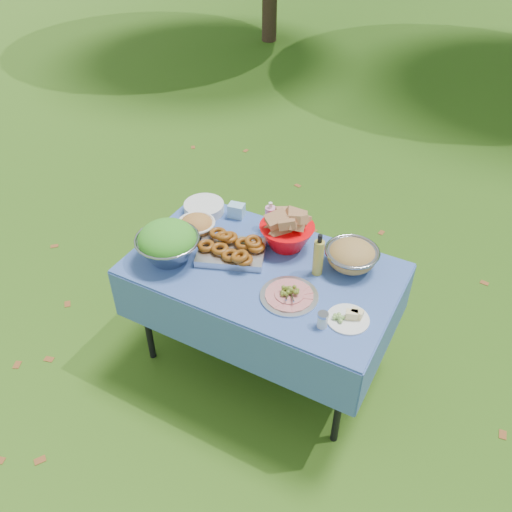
{
  "coord_description": "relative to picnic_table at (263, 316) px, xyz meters",
  "views": [
    {
      "loc": [
        1.04,
        -2.0,
        2.7
      ],
      "look_at": [
        -0.04,
        0.0,
        0.82
      ],
      "focal_mm": 38.0,
      "sensor_mm": 36.0,
      "label": 1
    }
  ],
  "objects": [
    {
      "name": "ground",
      "position": [
        0.0,
        0.0,
        -0.38
      ],
      "size": [
        80.0,
        80.0,
        0.0
      ],
      "primitive_type": "plane",
      "color": "#183B0A",
      "rests_on": "ground"
    },
    {
      "name": "picnic_table",
      "position": [
        0.0,
        0.0,
        0.0
      ],
      "size": [
        1.46,
        0.86,
        0.76
      ],
      "primitive_type": "cube",
      "color": "#7197D9",
      "rests_on": "ground"
    },
    {
      "name": "salad_bowl",
      "position": [
        -0.49,
        -0.19,
        0.5
      ],
      "size": [
        0.39,
        0.39,
        0.23
      ],
      "primitive_type": null,
      "rotation": [
        0.0,
        0.0,
        0.1
      ],
      "color": "#96999F",
      "rests_on": "picnic_table"
    },
    {
      "name": "pasta_bowl_white",
      "position": [
        -0.49,
        0.09,
        0.44
      ],
      "size": [
        0.25,
        0.25,
        0.12
      ],
      "primitive_type": null,
      "rotation": [
        0.0,
        0.0,
        0.19
      ],
      "color": "white",
      "rests_on": "picnic_table"
    },
    {
      "name": "plate_stack",
      "position": [
        -0.57,
        0.3,
        0.41
      ],
      "size": [
        0.28,
        0.28,
        0.06
      ],
      "primitive_type": "cylinder",
      "rotation": [
        0.0,
        0.0,
        0.14
      ],
      "color": "white",
      "rests_on": "picnic_table"
    },
    {
      "name": "wipes_box",
      "position": [
        -0.37,
        0.35,
        0.42
      ],
      "size": [
        0.11,
        0.08,
        0.09
      ],
      "primitive_type": "cube",
      "rotation": [
        0.0,
        0.0,
        0.16
      ],
      "color": "#9CD5F2",
      "rests_on": "picnic_table"
    },
    {
      "name": "sanitizer_bottle",
      "position": [
        -0.13,
        0.34,
        0.47
      ],
      "size": [
        0.07,
        0.07,
        0.18
      ],
      "primitive_type": "cylinder",
      "rotation": [
        0.0,
        0.0,
        -0.1
      ],
      "color": "pink",
      "rests_on": "picnic_table"
    },
    {
      "name": "bread_bowl",
      "position": [
        0.03,
        0.24,
        0.49
      ],
      "size": [
        0.33,
        0.33,
        0.21
      ],
      "primitive_type": null,
      "rotation": [
        0.0,
        0.0,
        -0.07
      ],
      "color": "#F9050B",
      "rests_on": "picnic_table"
    },
    {
      "name": "pasta_bowl_steel",
      "position": [
        0.42,
        0.23,
        0.46
      ],
      "size": [
        0.39,
        0.39,
        0.16
      ],
      "primitive_type": null,
      "rotation": [
        0.0,
        0.0,
        -0.43
      ],
      "color": "#96999F",
      "rests_on": "picnic_table"
    },
    {
      "name": "fried_tray",
      "position": [
        -0.2,
        0.01,
        0.42
      ],
      "size": [
        0.44,
        0.38,
        0.09
      ],
      "primitive_type": "cube",
      "rotation": [
        0.0,
        0.0,
        0.37
      ],
      "color": "silver",
      "rests_on": "picnic_table"
    },
    {
      "name": "charcuterie_platter",
      "position": [
        0.23,
        -0.14,
        0.42
      ],
      "size": [
        0.31,
        0.31,
        0.07
      ],
      "primitive_type": "cylinder",
      "rotation": [
        0.0,
        0.0,
        -0.02
      ],
      "color": "silver",
      "rests_on": "picnic_table"
    },
    {
      "name": "oil_bottle",
      "position": [
        0.28,
        0.1,
        0.51
      ],
      "size": [
        0.07,
        0.07,
        0.26
      ],
      "primitive_type": "cylinder",
      "rotation": [
        0.0,
        0.0,
        -0.33
      ],
      "color": "gold",
      "rests_on": "picnic_table"
    },
    {
      "name": "cheese_plate",
      "position": [
        0.55,
        -0.15,
        0.41
      ],
      "size": [
        0.23,
        0.23,
        0.06
      ],
      "primitive_type": "cylinder",
      "rotation": [
        0.0,
        0.0,
        0.07
      ],
      "color": "white",
      "rests_on": "picnic_table"
    },
    {
      "name": "shaker",
      "position": [
        0.46,
        -0.25,
        0.42
      ],
      "size": [
        0.06,
        0.06,
        0.09
      ],
      "primitive_type": "cylinder",
      "rotation": [
        0.0,
        0.0,
        -0.09
      ],
      "color": "silver",
      "rests_on": "picnic_table"
    }
  ]
}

